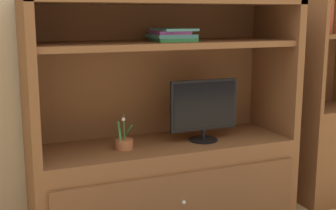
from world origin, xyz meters
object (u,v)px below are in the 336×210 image
(media_console, at_px, (165,158))
(upright_book_row, at_px, (324,16))
(potted_plant, at_px, (124,143))
(tv_monitor, at_px, (204,108))
(bookshelf_tall, at_px, (326,119))
(magazine_stack, at_px, (172,35))

(media_console, bearing_deg, upright_book_row, -0.34)
(potted_plant, relative_size, upright_book_row, 0.81)
(tv_monitor, bearing_deg, bookshelf_tall, 3.67)
(bookshelf_tall, xyz_separation_m, upright_book_row, (-0.08, -0.01, 0.75))
(potted_plant, relative_size, bookshelf_tall, 0.11)
(media_console, distance_m, upright_book_row, 1.50)
(upright_book_row, bearing_deg, bookshelf_tall, 6.23)
(tv_monitor, xyz_separation_m, magazine_stack, (-0.20, 0.05, 0.46))
(potted_plant, bearing_deg, bookshelf_tall, 1.88)
(magazine_stack, height_order, bookshelf_tall, bookshelf_tall)
(media_console, relative_size, tv_monitor, 3.66)
(tv_monitor, distance_m, bookshelf_tall, 1.06)
(potted_plant, bearing_deg, upright_book_row, 1.63)
(potted_plant, height_order, bookshelf_tall, bookshelf_tall)
(media_console, distance_m, bookshelf_tall, 1.29)
(bookshelf_tall, distance_m, upright_book_row, 0.76)
(media_console, height_order, potted_plant, media_console)
(bookshelf_tall, relative_size, upright_book_row, 7.02)
(magazine_stack, distance_m, upright_book_row, 1.16)
(media_console, distance_m, tv_monitor, 0.41)
(potted_plant, distance_m, bookshelf_tall, 1.57)
(magazine_stack, bearing_deg, upright_book_row, 0.18)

